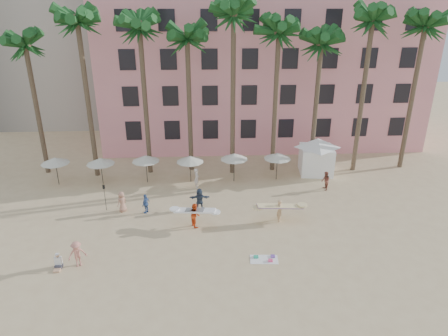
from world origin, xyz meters
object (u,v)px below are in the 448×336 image
pink_hotel (260,70)px  carrier_white (195,214)px  cabana (317,153)px  carrier_yellow (280,209)px

pink_hotel → carrier_white: 23.78m
pink_hotel → cabana: 13.99m
cabana → pink_hotel: bearing=108.7°
carrier_yellow → carrier_white: bearing=-176.4°
cabana → carrier_white: bearing=-140.7°
carrier_white → carrier_yellow: bearing=3.6°
pink_hotel → cabana: (4.06, -12.00, -5.93)m
cabana → carrier_yellow: bearing=-119.8°
cabana → carrier_white: cabana is taller
cabana → carrier_yellow: (-5.17, -9.04, -1.06)m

